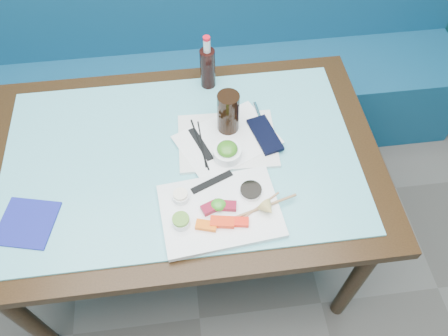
{
  "coord_description": "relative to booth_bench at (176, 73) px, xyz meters",
  "views": [
    {
      "loc": [
        0.04,
        0.53,
        1.98
      ],
      "look_at": [
        0.14,
        1.35,
        0.8
      ],
      "focal_mm": 35.0,
      "sensor_mm": 36.0,
      "label": 1
    }
  ],
  "objects": [
    {
      "name": "soy_fill",
      "position": [
        0.22,
        -1.03,
        0.42
      ],
      "size": [
        0.09,
        0.09,
        0.01
      ],
      "primitive_type": "cylinder",
      "rotation": [
        0.0,
        0.0,
        -0.39
      ],
      "color": "black",
      "rests_on": "soy_dish"
    },
    {
      "name": "navy_pouch",
      "position": [
        0.3,
        -0.79,
        0.4
      ],
      "size": [
        0.11,
        0.18,
        0.01
      ],
      "primitive_type": "cube",
      "rotation": [
        0.0,
        0.0,
        0.25
      ],
      "color": "black",
      "rests_on": "serving_tray"
    },
    {
      "name": "serving_tray",
      "position": [
        0.17,
        -0.79,
        0.39
      ],
      "size": [
        0.35,
        0.27,
        0.01
      ],
      "primitive_type": "cube",
      "rotation": [
        0.0,
        0.0,
        -0.04
      ],
      "color": "silver",
      "rests_on": "glass_top"
    },
    {
      "name": "booth_bench",
      "position": [
        0.0,
        0.0,
        0.0
      ],
      "size": [
        3.0,
        0.56,
        1.17
      ],
      "color": "navy",
      "rests_on": "ground"
    },
    {
      "name": "lemon_wedge",
      "position": [
        0.26,
        -1.11,
        0.43
      ],
      "size": [
        0.06,
        0.06,
        0.05
      ],
      "primitive_type": "cone",
      "rotation": [
        1.57,
        0.0,
        0.49
      ],
      "color": "#D6BB65",
      "rests_on": "sashimi_plate"
    },
    {
      "name": "seaweed_bowl",
      "position": [
        0.16,
        -0.87,
        0.42
      ],
      "size": [
        0.12,
        0.12,
        0.04
      ],
      "primitive_type": "cylinder",
      "rotation": [
        0.0,
        0.0,
        0.35
      ],
      "color": "white",
      "rests_on": "serving_tray"
    },
    {
      "name": "chopstick_sleeve",
      "position": [
        0.1,
        -0.97,
        0.4
      ],
      "size": [
        0.15,
        0.08,
        0.0
      ],
      "primitive_type": "cube",
      "rotation": [
        0.0,
        0.0,
        0.4
      ],
      "color": "black",
      "rests_on": "sashimi_plate"
    },
    {
      "name": "seaweed_salad",
      "position": [
        0.16,
        -0.87,
        0.44
      ],
      "size": [
        0.08,
        0.08,
        0.04
      ],
      "primitive_type": "ellipsoid",
      "rotation": [
        0.0,
        0.0,
        -0.14
      ],
      "color": "#34751B",
      "rests_on": "seaweed_bowl"
    },
    {
      "name": "salmon_mid",
      "position": [
        0.11,
        -1.13,
        0.41
      ],
      "size": [
        0.08,
        0.05,
        0.02
      ],
      "primitive_type": "cube",
      "rotation": [
        0.0,
        0.0,
        -0.17
      ],
      "color": "#FA2D0A",
      "rests_on": "sashimi_plate"
    },
    {
      "name": "ramekin_wasabi",
      "position": [
        -0.01,
        -1.11,
        0.41
      ],
      "size": [
        0.07,
        0.07,
        0.02
      ],
      "primitive_type": "cylinder",
      "rotation": [
        0.0,
        0.0,
        -0.38
      ],
      "color": "white",
      "rests_on": "sashimi_plate"
    },
    {
      "name": "dining_table",
      "position": [
        0.0,
        -0.84,
        0.29
      ],
      "size": [
        1.4,
        0.9,
        0.75
      ],
      "color": "black",
      "rests_on": "ground"
    },
    {
      "name": "wooden_chopstick_b",
      "position": [
        0.23,
        -1.09,
        0.41
      ],
      "size": [
        0.26,
        0.08,
        0.01
      ],
      "primitive_type": "cylinder",
      "rotation": [
        1.57,
        0.0,
        -1.3
      ],
      "color": "#996E48",
      "rests_on": "sashimi_plate"
    },
    {
      "name": "glass_top",
      "position": [
        0.0,
        -0.84,
        0.38
      ],
      "size": [
        1.22,
        0.76,
        0.01
      ],
      "primitive_type": "cube",
      "color": "#5EB5BD",
      "rests_on": "dining_table"
    },
    {
      "name": "ginger_fill",
      "position": [
        -0.01,
        -1.02,
        0.43
      ],
      "size": [
        0.06,
        0.06,
        0.01
      ],
      "primitive_type": "cylinder",
      "rotation": [
        0.0,
        0.0,
        -0.41
      ],
      "color": "white",
      "rests_on": "ramekin_ginger"
    },
    {
      "name": "soy_dish",
      "position": [
        0.22,
        -1.03,
        0.41
      ],
      "size": [
        0.09,
        0.09,
        0.01
      ],
      "primitive_type": "cylinder",
      "rotation": [
        0.0,
        0.0,
        0.4
      ],
      "color": "white",
      "rests_on": "sashimi_plate"
    },
    {
      "name": "black_chopstick_a",
      "position": [
        0.07,
        -0.8,
        0.4
      ],
      "size": [
        0.05,
        0.23,
        0.01
      ],
      "primitive_type": "cylinder",
      "rotation": [
        1.57,
        0.0,
        0.17
      ],
      "color": "black",
      "rests_on": "serving_tray"
    },
    {
      "name": "cola_bottle_cap",
      "position": [
        0.13,
        -0.5,
        0.61
      ],
      "size": [
        0.03,
        0.03,
        0.01
      ],
      "primitive_type": "cylinder",
      "rotation": [
        0.0,
        0.0,
        0.14
      ],
      "color": "red",
      "rests_on": "cola_bottle_neck"
    },
    {
      "name": "salmon_left",
      "position": [
        0.06,
        -1.13,
        0.41
      ],
      "size": [
        0.07,
        0.05,
        0.02
      ],
      "primitive_type": "cube",
      "rotation": [
        0.0,
        0.0,
        -0.29
      ],
      "color": "#FF620A",
      "rests_on": "sashimi_plate"
    },
    {
      "name": "ramekin_ginger",
      "position": [
        -0.01,
        -1.02,
        0.41
      ],
      "size": [
        0.07,
        0.07,
        0.02
      ],
      "primitive_type": "cylinder",
      "rotation": [
        0.0,
        0.0,
        -0.41
      ],
      "color": "white",
      "rests_on": "sashimi_plate"
    },
    {
      "name": "wooden_chopstick_a",
      "position": [
        0.22,
        -1.09,
        0.41
      ],
      "size": [
        0.17,
        0.11,
        0.01
      ],
      "primitive_type": "cylinder",
      "rotation": [
        1.57,
        0.0,
        -1.02
      ],
      "color": "#A5704D",
      "rests_on": "sashimi_plate"
    },
    {
      "name": "tuna_left",
      "position": [
        0.08,
        -1.07,
        0.41
      ],
      "size": [
        0.07,
        0.05,
        0.02
      ],
      "primitive_type": "cube",
      "rotation": [
        0.0,
        0.0,
        0.38
      ],
      "color": "maroon",
      "rests_on": "sashimi_plate"
    },
    {
      "name": "paper_placemat",
      "position": [
        0.17,
        -0.79,
        0.4
      ],
      "size": [
        0.4,
        0.35,
        0.0
      ],
      "primitive_type": "cube",
      "rotation": [
        0.0,
        0.0,
        0.43
      ],
      "color": "white",
      "rests_on": "serving_tray"
    },
    {
      "name": "wasabi_fill",
      "position": [
        -0.01,
        -1.11,
        0.43
      ],
      "size": [
        0.06,
        0.06,
        0.01
      ],
      "primitive_type": "cylinder",
      "rotation": [
        0.0,
        0.0,
        -0.25
      ],
      "color": "#5B9530",
      "rests_on": "ramekin_wasabi"
    },
    {
      "name": "tray_sleeve",
      "position": [
        0.07,
        -0.8,
        0.4
      ],
      "size": [
        0.08,
        0.16,
        0.0
      ],
      "primitive_type": "cube",
      "rotation": [
        0.0,
        0.0,
        0.36
      ],
      "color": "black",
      "rests_on": "serving_tray"
    },
    {
      "name": "cola_bottle_body",
      "position": [
        0.13,
        -0.5,
        0.47
      ],
      "size": [
        0.07,
        0.07,
        0.16
      ],
      "primitive_type": "cylinder",
      "rotation": [
        0.0,
        0.0,
        0.21
      ],
      "color": "black",
      "rests_on": "glass_top"
    },
    {
      "name": "blue_napkin",
      "position": [
        -0.49,
        -1.04,
        0.39
      ],
      "size": [
        0.2,
        0.2,
        0.01
      ],
      "primitive_type": "cube",
      "rotation": [
        0.0,
        0.0,
        -0.24
      ],
      "color": "navy",
      "rests_on": "glass_top"
    },
    {
      "name": "seaweed_garnish",
      "position": [
        0.11,
        -1.07,
        0.42
      ],
      "size": [
        0.05,
        0.05,
        0.03
      ],
      "primitive_type": "ellipsoid",
      "rotation": [
        0.0,
        0.0,
        -0.05
      ],
      "color": "#379321",
      "rests_on": "sashimi_plate"
    },
    {
      "name": "black_chopstick_b",
      "position": [
        0.08,
        -0.8,
        0.4
      ],
      "size": [
        0.01,
        0.21,
        0.01
      ],
      "primitive_type": "cylinder",
      "rotation": [
        1.57,
        0.0,
        0.04
      ],
      "color": "black",
      "rests_on": "serving_tray"
    },
    {
      "name": "salmon_right",
      "position": [
        0.16,
        -1.13,
        0.41
      ],
      "size": [
        0.07,
        0.04,
        0.02
      ],
      "primitive_type": "cube",
      "rotation": [
        0.0,
        0.0,
        -0.17
      ],
      "color": "#FF1D0A",
      "rests_on": "sashimi_plate"
    },
    {
      "name": "cola_bottle_neck",
      "position": [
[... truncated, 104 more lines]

